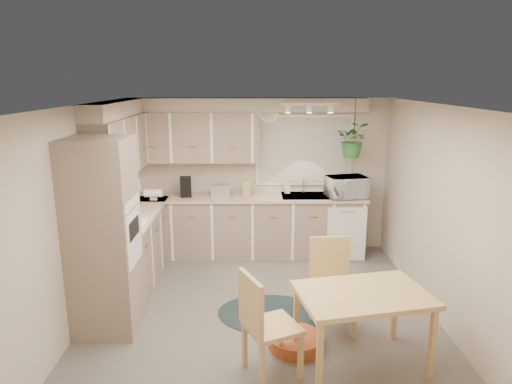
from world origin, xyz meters
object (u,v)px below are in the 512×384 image
microwave (347,185)px  dining_table (361,329)px  chair_back (333,287)px  braided_rug (272,314)px  pet_bed (295,341)px  chair_left (272,324)px

microwave → dining_table: bearing=-110.9°
dining_table → chair_back: bearing=103.9°
dining_table → braided_rug: dining_table is taller
dining_table → pet_bed: 0.72m
pet_bed → chair_back: bearing=39.3°
dining_table → pet_bed: (-0.59, 0.29, -0.31)m
chair_left → chair_back: bearing=113.2°
chair_left → microwave: (1.24, 2.89, 0.63)m
chair_left → microwave: bearing=132.1°
chair_left → chair_back: size_ratio=1.01×
dining_table → braided_rug: 1.30m
braided_rug → pet_bed: size_ratio=2.32×
chair_back → pet_bed: bearing=35.9°
chair_back → pet_bed: size_ratio=1.81×
braided_rug → pet_bed: 0.71m
pet_bed → microwave: 2.88m
chair_back → microwave: 2.29m
dining_table → chair_back: size_ratio=1.20×
chair_back → pet_bed: 0.71m
dining_table → chair_left: bearing=-171.7°
braided_rug → microwave: (1.19, 1.80, 1.13)m
pet_bed → chair_left: bearing=-122.4°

